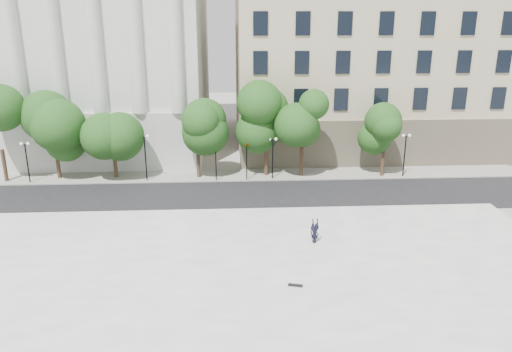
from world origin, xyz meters
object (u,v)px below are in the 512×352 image
at_px(traffic_light_west, 215,144).
at_px(traffic_light_east, 247,144).
at_px(skateboard, 295,285).
at_px(person_lying, 314,239).

xyz_separation_m(traffic_light_west, traffic_light_east, (2.90, -0.00, -0.04)).
xyz_separation_m(traffic_light_east, skateboard, (2.00, -20.35, -3.14)).
distance_m(person_lying, skateboard, 5.92).
distance_m(traffic_light_east, person_lying, 15.60).
relative_size(traffic_light_west, traffic_light_east, 1.01).
bearing_deg(person_lying, skateboard, -115.02).
relative_size(traffic_light_west, person_lying, 2.48).
bearing_deg(traffic_light_west, traffic_light_east, -0.00).
bearing_deg(skateboard, person_lying, 85.19).
xyz_separation_m(traffic_light_west, skateboard, (4.90, -20.35, -3.18)).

